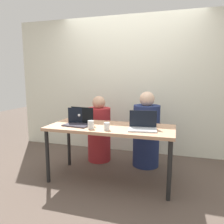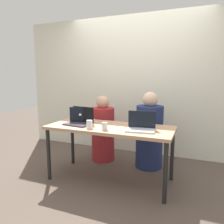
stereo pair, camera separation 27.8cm
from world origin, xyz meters
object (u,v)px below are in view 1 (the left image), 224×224
Objects in this scene: laptop_front_left at (79,121)px; water_glass_center at (107,127)px; laptop_front_right at (143,126)px; water_glass_left at (91,125)px; laptop_back_left at (80,119)px; person_on_left at (99,132)px; person_on_right at (146,133)px.

laptop_front_left is 4.07× the size of water_glass_center.
laptop_front_right is 3.50× the size of water_glass_left.
laptop_back_left is at bearing 115.38° from laptop_front_left.
laptop_front_left is at bearing 145.61° from water_glass_left.
water_glass_center is at bearing -12.58° from laptop_front_left.
laptop_front_right is (0.83, -0.70, 0.31)m from person_on_left.
laptop_front_right is 0.44m from water_glass_center.
laptop_back_left is at bearing 132.76° from water_glass_left.
person_on_right is at bearing 47.51° from laptop_front_left.
person_on_left reaches higher than laptop_front_left.
person_on_right reaches higher than laptop_back_left.
person_on_right reaches higher than laptop_front_left.
laptop_front_left is 1.06× the size of laptop_back_left.
laptop_back_left is at bearing 47.74° from person_on_right.
laptop_front_right is at bearing 19.22° from water_glass_center.
laptop_back_left reaches higher than water_glass_left.
laptop_front_right is at bearing 12.53° from water_glass_left.
laptop_front_right is 3.95× the size of water_glass_center.
person_on_left is 0.92m from water_glass_left.
person_on_right reaches higher than laptop_front_right.
person_on_left is 3.03× the size of laptop_back_left.
person_on_left reaches higher than laptop_front_right.
person_on_left is at bearing 115.68° from water_glass_center.
laptop_front_left is 0.87m from laptop_front_right.
water_glass_center is (0.41, -0.85, 0.31)m from person_on_left.
person_on_right is at bearing 55.11° from water_glass_left.
water_glass_center is at bearing 134.07° from laptop_back_left.
laptop_back_left is at bearing 162.61° from laptop_front_right.
laptop_front_left reaches higher than laptop_front_right.
laptop_front_right reaches higher than water_glass_left.
person_on_left is 0.78m from person_on_right.
laptop_back_left is at bearing 65.41° from person_on_left.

